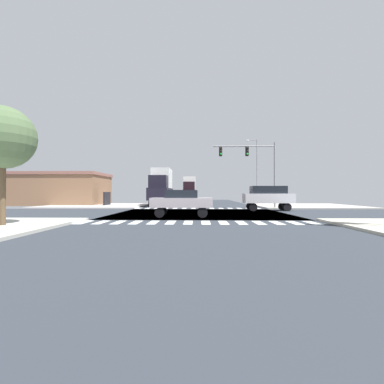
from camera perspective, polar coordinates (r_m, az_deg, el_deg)
ground at (r=23.17m, az=1.78°, el=-4.42°), size 90.00×90.00×0.05m
sidewalk_corner_ne at (r=37.52m, az=21.96°, el=-2.64°), size 12.00×12.00×0.14m
sidewalk_corner_nw at (r=37.42m, az=-18.69°, el=-2.65°), size 12.00×12.00×0.14m
crosswalk_near at (r=15.90m, az=1.03°, el=-6.27°), size 13.50×2.00×0.01m
crosswalk_far at (r=30.45m, az=1.23°, el=-3.35°), size 13.50×2.00×0.01m
traffic_signal_mast at (r=30.80m, az=12.09°, el=6.47°), size 6.71×0.55×7.12m
street_lamp at (r=40.88m, az=12.90°, el=5.14°), size 1.78×0.32×9.32m
bank_building at (r=42.98m, az=-25.19°, el=0.56°), size 13.55×8.00×4.44m
sidewalk_tree at (r=16.45m, az=-34.28°, el=9.14°), size 3.02×3.02×5.88m
sedan_nearside_1 at (r=43.03m, az=-5.05°, el=-0.94°), size 1.80×4.30×1.88m
pickup_farside_1 at (r=63.12m, az=-2.98°, el=-0.54°), size 2.00×5.10×2.35m
box_truck_crossing_1 at (r=54.55m, az=-0.52°, el=0.74°), size 2.40×7.20×4.85m
sedan_queued_2 at (r=19.65m, az=-2.12°, el=-1.85°), size 4.30×1.80×1.88m
box_truck_leading_2 at (r=35.87m, az=-6.35°, el=1.22°), size 2.40×7.20×4.85m
sedan_trailing_3 at (r=46.01m, az=-0.88°, el=-0.89°), size 1.80×4.30×1.88m
suv_middle_1 at (r=27.41m, az=15.32°, el=-0.79°), size 4.60×1.96×2.34m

